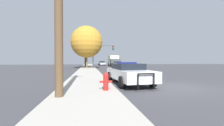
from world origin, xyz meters
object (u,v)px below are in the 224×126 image
Objects in this scene: box_truck at (114,60)px; tree_sidewalk_far at (85,47)px; police_car at (128,73)px; traffic_light at (102,51)px; car_background_oncoming at (118,64)px; tree_sidewalk_mid at (87,42)px; fire_hydrant at (106,81)px; utility_pole at (59,2)px; car_background_distant at (102,63)px.

box_truck is 10.31m from tree_sidewalk_far.
traffic_light reaches higher than police_car.
car_background_oncoming is at bearing -14.00° from tree_sidewalk_far.
tree_sidewalk_mid reaches higher than tree_sidewalk_far.
box_truck reaches higher than fire_hydrant.
tree_sidewalk_mid is at bearing -172.04° from traffic_light.
car_background_oncoming is at bearing 35.41° from tree_sidewalk_mid.
tree_sidewalk_mid is 6.93m from tree_sidewalk_far.
car_background_oncoming is 0.62× the size of box_truck.
car_background_oncoming is at bearing 48.61° from traffic_light.
box_truck is (6.30, 35.12, 1.04)m from fire_hydrant.
tree_sidewalk_far reaches higher than traffic_light.
box_truck is (4.50, 32.45, 0.87)m from police_car.
police_car is at bearing 82.32° from box_truck.
police_car is at bearing -90.24° from traffic_light.
car_background_oncoming is at bearing 74.34° from utility_pole.
box_truck is 1.10× the size of tree_sidewalk_far.
traffic_light reaches higher than car_background_oncoming.
traffic_light reaches higher than car_background_distant.
tree_sidewalk_mid reaches higher than car_background_oncoming.
police_car is 26.96m from tree_sidewalk_far.
box_truck is at bearing 60.05° from tree_sidewalk_mid.
tree_sidewalk_far reaches higher than police_car.
car_background_oncoming is 8.66m from tree_sidewalk_far.
car_background_oncoming is (4.15, 24.60, -0.02)m from police_car.
police_car is at bearing 82.84° from car_background_oncoming.
car_background_oncoming is at bearing -85.02° from car_background_distant.
utility_pole is at bearing -99.25° from traffic_light.
car_background_distant reaches higher than fire_hydrant.
police_car is 38.86m from car_background_distant.
box_truck is at bearing -101.72° from police_car.
utility_pole is at bearing -153.26° from fire_hydrant.
fire_hydrant is at bearing -94.78° from traffic_light.
traffic_light is 3.51m from tree_sidewalk_mid.
tree_sidewalk_far reaches higher than car_background_distant.
tree_sidewalk_far is (0.46, 30.12, 0.88)m from utility_pole.
traffic_light is (0.08, 19.98, 2.69)m from police_car.
box_truck reaches higher than car_background_distant.
tree_sidewalk_mid is at bearing 87.95° from utility_pole.
car_background_oncoming is 14.43m from car_background_distant.
tree_sidewalk_far is at bearing 89.13° from utility_pole.
police_car is 0.75× the size of utility_pole.
tree_sidewalk_mid is (-1.13, 22.23, 4.60)m from fire_hydrant.
tree_sidewalk_mid reaches higher than box_truck.
utility_pole is 30.13m from tree_sidewalk_far.
traffic_light is at bearing -62.35° from tree_sidewalk_far.
car_background_oncoming is 7.91m from box_truck.
fire_hydrant is 0.12× the size of box_truck.
car_background_distant is at bearing -77.74° from car_background_oncoming.
traffic_light is 1.10× the size of car_background_distant.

